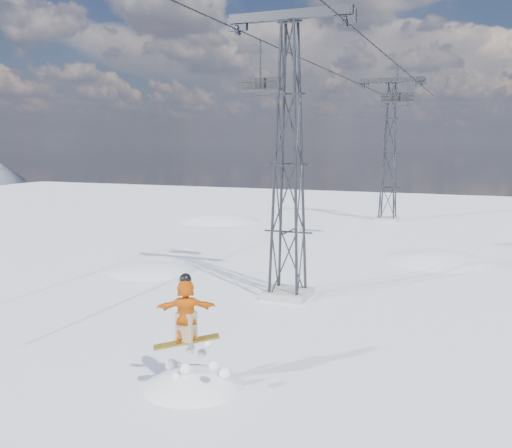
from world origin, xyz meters
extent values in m
plane|color=white|center=(0.00, 0.00, 0.00)|extent=(120.00, 120.00, 0.00)
sphere|color=white|center=(-7.00, 10.00, -7.65)|extent=(16.00, 16.00, 16.00)
sphere|color=white|center=(6.00, 18.00, -9.50)|extent=(20.00, 20.00, 20.00)
sphere|color=white|center=(-12.00, 28.00, -10.40)|extent=(22.00, 22.00, 22.00)
cube|color=#999999|center=(0.80, 8.00, 0.15)|extent=(1.80, 1.80, 0.30)
cube|color=#292A2F|center=(0.80, 8.00, 11.25)|extent=(5.00, 0.35, 0.35)
cube|color=#292A2F|center=(-1.40, 8.00, 11.05)|extent=(0.80, 0.25, 0.50)
cube|color=#292A2F|center=(3.00, 8.00, 11.05)|extent=(0.80, 0.25, 0.50)
cube|color=#999999|center=(0.80, 33.00, 0.15)|extent=(1.80, 1.80, 0.30)
cube|color=#292A2F|center=(0.80, 33.00, 11.25)|extent=(5.00, 0.35, 0.35)
cube|color=#292A2F|center=(-1.40, 33.00, 11.05)|extent=(0.80, 0.25, 0.50)
cube|color=#292A2F|center=(3.00, 33.00, 11.05)|extent=(0.80, 0.25, 0.50)
cylinder|color=black|center=(-1.40, 19.50, 10.85)|extent=(0.06, 51.00, 0.06)
cylinder|color=black|center=(3.00, 19.50, 10.85)|extent=(0.06, 51.00, 0.06)
sphere|color=white|center=(1.34, -1.20, -1.75)|extent=(4.40, 4.40, 4.40)
cube|color=gold|center=(1.34, -1.50, 1.32)|extent=(1.59, 1.18, 0.26)
imported|color=orange|center=(1.34, -1.50, 2.16)|extent=(1.56, 1.13, 1.63)
cube|color=#8E7857|center=(1.34, -1.50, 1.72)|extent=(0.57, 0.52, 0.75)
sphere|color=black|center=(1.34, -1.50, 2.95)|extent=(0.30, 0.30, 0.30)
cylinder|color=black|center=(-1.40, 10.46, 9.76)|extent=(0.08, 0.08, 2.17)
cube|color=black|center=(-1.40, 10.46, 8.68)|extent=(1.97, 0.44, 0.08)
cube|color=black|center=(-1.40, 10.68, 8.97)|extent=(1.97, 0.06, 0.54)
cylinder|color=black|center=(-1.40, 10.22, 8.43)|extent=(1.97, 0.06, 0.06)
cylinder|color=black|center=(-1.40, 10.17, 9.02)|extent=(1.97, 0.05, 0.05)
cylinder|color=black|center=(3.00, 21.26, 9.80)|extent=(0.08, 0.08, 2.10)
cube|color=black|center=(3.00, 21.26, 8.75)|extent=(1.91, 0.43, 0.08)
cube|color=black|center=(3.00, 21.47, 9.03)|extent=(1.91, 0.06, 0.53)
cylinder|color=black|center=(3.00, 21.02, 8.51)|extent=(1.91, 0.06, 0.06)
cylinder|color=black|center=(3.00, 20.97, 9.08)|extent=(1.91, 0.05, 0.05)
camera|label=1|loc=(8.23, -13.76, 6.36)|focal=40.00mm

